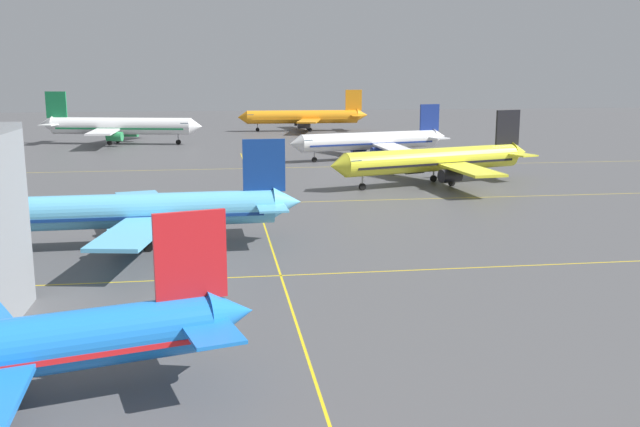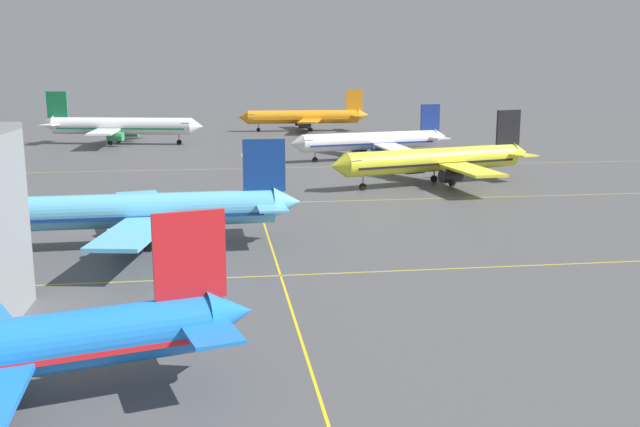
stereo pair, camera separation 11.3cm
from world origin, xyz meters
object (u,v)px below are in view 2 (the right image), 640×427
at_px(airliner_second_row, 135,211).
at_px(airliner_third_row, 436,160).
at_px(airliner_distant_taxiway, 305,117).
at_px(airliner_far_left_stand, 372,141).
at_px(airliner_far_right_stand, 120,126).

height_order(airliner_second_row, airliner_third_row, airliner_third_row).
bearing_deg(airliner_distant_taxiway, airliner_far_left_stand, -85.90).
height_order(airliner_third_row, airliner_distant_taxiway, airliner_distant_taxiway).
bearing_deg(airliner_second_row, airliner_distant_taxiway, 76.00).
bearing_deg(airliner_second_row, airliner_far_left_stand, 59.89).
distance_m(airliner_second_row, airliner_far_left_stand, 79.97).
bearing_deg(airliner_distant_taxiway, airliner_third_row, -85.56).
relative_size(airliner_second_row, airliner_far_right_stand, 0.86).
bearing_deg(airliner_third_row, airliner_far_left_stand, 95.15).
xyz_separation_m(airliner_second_row, airliner_far_right_stand, (-15.01, 108.65, 0.65)).
bearing_deg(airliner_far_right_stand, airliner_distant_taxiway, 32.43).
distance_m(airliner_far_left_stand, airliner_far_right_stand, 67.81).
bearing_deg(airliner_second_row, airliner_far_right_stand, 97.87).
distance_m(airliner_third_row, airliner_distant_taxiway, 105.37).
height_order(airliner_far_left_stand, airliner_far_right_stand, airliner_far_right_stand).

